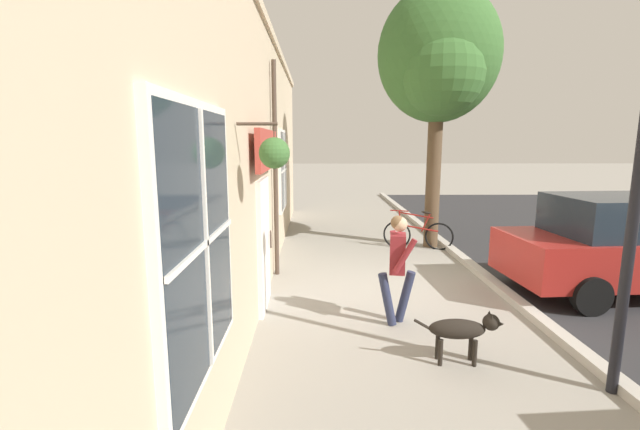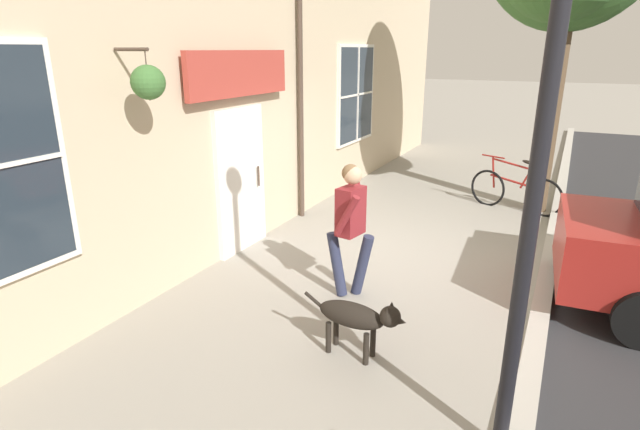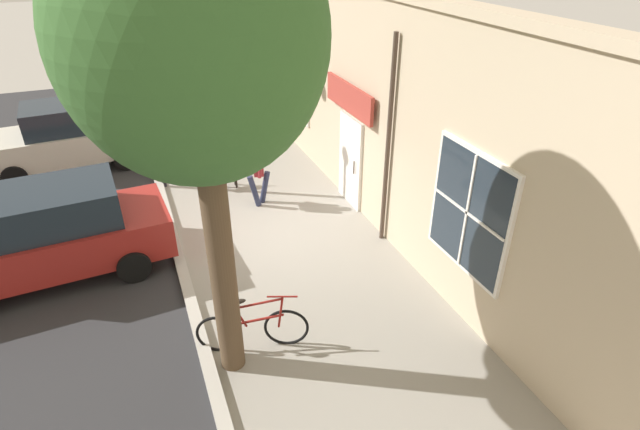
{
  "view_description": "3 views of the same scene",
  "coord_description": "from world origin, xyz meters",
  "px_view_note": "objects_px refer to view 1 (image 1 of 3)",
  "views": [
    {
      "loc": [
        -1.33,
        -7.43,
        2.68
      ],
      "look_at": [
        -1.25,
        0.53,
        1.3
      ],
      "focal_mm": 24.0,
      "sensor_mm": 36.0,
      "label": 1
    },
    {
      "loc": [
        2.02,
        -6.51,
        2.86
      ],
      "look_at": [
        -0.16,
        -2.18,
        1.25
      ],
      "focal_mm": 28.0,
      "sensor_mm": 36.0,
      "label": 2
    },
    {
      "loc": [
        2.43,
        8.8,
        5.74
      ],
      "look_at": [
        -0.73,
        0.94,
        0.83
      ],
      "focal_mm": 28.0,
      "sensor_mm": 36.0,
      "label": 3
    }
  ],
  "objects_px": {
    "pedestrian_walking": "(398,260)",
    "street_tree_by_curb": "(439,60)",
    "parked_car_mid_block": "(629,245)",
    "dog_on_leash": "(462,329)",
    "leaning_bicycle": "(418,234)"
  },
  "relations": [
    {
      "from": "pedestrian_walking",
      "to": "leaning_bicycle",
      "type": "xyz_separation_m",
      "value": [
        1.38,
        4.49,
        -0.59
      ]
    },
    {
      "from": "leaning_bicycle",
      "to": "pedestrian_walking",
      "type": "bearing_deg",
      "value": -107.07
    },
    {
      "from": "pedestrian_walking",
      "to": "parked_car_mid_block",
      "type": "xyz_separation_m",
      "value": [
        4.3,
        1.23,
        -0.09
      ]
    },
    {
      "from": "parked_car_mid_block",
      "to": "dog_on_leash",
      "type": "bearing_deg",
      "value": -147.23
    },
    {
      "from": "dog_on_leash",
      "to": "leaning_bicycle",
      "type": "relative_size",
      "value": 0.65
    },
    {
      "from": "leaning_bicycle",
      "to": "parked_car_mid_block",
      "type": "xyz_separation_m",
      "value": [
        2.92,
        -3.27,
        0.5
      ]
    },
    {
      "from": "pedestrian_walking",
      "to": "street_tree_by_curb",
      "type": "distance_m",
      "value": 6.08
    },
    {
      "from": "pedestrian_walking",
      "to": "street_tree_by_curb",
      "type": "bearing_deg",
      "value": 69.07
    },
    {
      "from": "dog_on_leash",
      "to": "parked_car_mid_block",
      "type": "xyz_separation_m",
      "value": [
        3.71,
        2.39,
        0.45
      ]
    },
    {
      "from": "pedestrian_walking",
      "to": "dog_on_leash",
      "type": "bearing_deg",
      "value": -63.44
    },
    {
      "from": "parked_car_mid_block",
      "to": "pedestrian_walking",
      "type": "bearing_deg",
      "value": -164.07
    },
    {
      "from": "dog_on_leash",
      "to": "parked_car_mid_block",
      "type": "bearing_deg",
      "value": 32.77
    },
    {
      "from": "leaning_bicycle",
      "to": "parked_car_mid_block",
      "type": "height_order",
      "value": "parked_car_mid_block"
    },
    {
      "from": "pedestrian_walking",
      "to": "parked_car_mid_block",
      "type": "bearing_deg",
      "value": 15.93
    },
    {
      "from": "dog_on_leash",
      "to": "parked_car_mid_block",
      "type": "relative_size",
      "value": 0.25
    }
  ]
}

